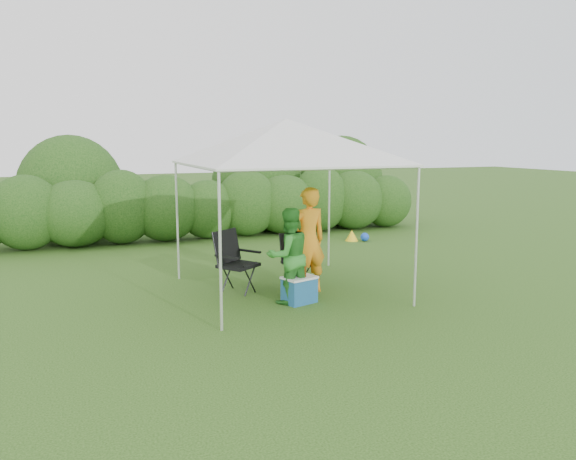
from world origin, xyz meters
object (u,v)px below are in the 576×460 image
object	(u,v)px
woman	(289,256)
canopy	(286,142)
chair_left	(234,257)
chair_right	(297,256)
cooler	(299,289)
man	(308,240)

from	to	relation	value
woman	canopy	bearing A→B (deg)	-114.71
canopy	chair_left	bearing A→B (deg)	157.97
chair_right	chair_left	world-z (taller)	chair_left
canopy	chair_right	xyz separation A→B (m)	(0.33, 0.34, -1.95)
canopy	woman	world-z (taller)	canopy
canopy	chair_right	distance (m)	2.01
chair_left	cooler	distance (m)	1.32
chair_right	cooler	world-z (taller)	chair_right
man	chair_left	bearing A→B (deg)	-29.99
chair_right	woman	size ratio (longest dim) A/B	0.61
chair_right	cooler	bearing A→B (deg)	-112.19
chair_right	man	distance (m)	0.63
man	canopy	bearing A→B (deg)	-34.20
chair_right	woman	bearing A→B (deg)	-120.91
canopy	chair_left	world-z (taller)	canopy
canopy	chair_right	size ratio (longest dim) A/B	3.45
chair_left	cooler	world-z (taller)	chair_left
canopy	cooler	distance (m)	2.36
man	woman	bearing A→B (deg)	34.51
canopy	man	world-z (taller)	canopy
chair_left	woman	distance (m)	1.13
chair_left	man	distance (m)	1.26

